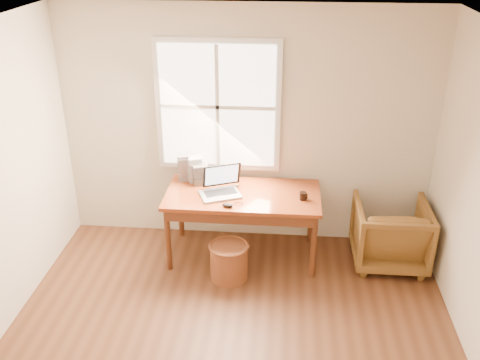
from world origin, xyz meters
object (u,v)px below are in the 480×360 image
at_px(armchair, 390,233).
at_px(wicker_stool, 229,262).
at_px(desk, 243,195).
at_px(laptop, 220,181).
at_px(coffee_mug, 303,196).
at_px(cd_stack_a, 195,169).

height_order(armchair, wicker_stool, armchair).
distance_m(desk, armchair, 1.60).
bearing_deg(laptop, desk, -5.91).
bearing_deg(armchair, wicker_stool, 14.52).
relative_size(desk, armchair, 2.09).
relative_size(wicker_stool, laptop, 0.83).
bearing_deg(wicker_stool, laptop, 109.18).
distance_m(armchair, coffee_mug, 1.04).
xyz_separation_m(laptop, coffee_mug, (0.85, -0.01, -0.12)).
relative_size(laptop, coffee_mug, 5.55).
bearing_deg(cd_stack_a, wicker_stool, -57.04).
xyz_separation_m(desk, coffee_mug, (0.62, -0.08, 0.06)).
bearing_deg(wicker_stool, cd_stack_a, 122.96).
xyz_separation_m(armchair, coffee_mug, (-0.93, -0.08, 0.44)).
bearing_deg(wicker_stool, desk, 76.66).
height_order(laptop, cd_stack_a, laptop).
bearing_deg(cd_stack_a, coffee_mug, -15.86).
height_order(wicker_stool, cd_stack_a, cd_stack_a).
distance_m(armchair, laptop, 1.87).
distance_m(desk, coffee_mug, 0.63).
bearing_deg(laptop, coffee_mug, -24.02).
bearing_deg(laptop, armchair, -20.80).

